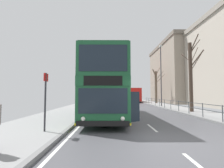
% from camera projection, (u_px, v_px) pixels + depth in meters
% --- Properties ---
extents(ground, '(15.80, 140.00, 0.20)m').
position_uv_depth(ground, '(150.00, 141.00, 6.16)').
color(ground, '#4E4E53').
extents(double_decker_bus_main, '(3.30, 11.58, 4.41)m').
position_uv_depth(double_decker_bus_main, '(106.00, 88.00, 13.32)').
color(double_decker_bus_main, '#19512D').
rests_on(double_decker_bus_main, ground).
extents(background_bus_far_lane, '(2.82, 9.41, 3.07)m').
position_uv_depth(background_bus_far_lane, '(132.00, 95.00, 37.56)').
color(background_bus_far_lane, red).
rests_on(background_bus_far_lane, ground).
extents(pedestrian_railing_far_kerb, '(0.05, 23.17, 1.00)m').
position_uv_depth(pedestrian_railing_far_kerb, '(167.00, 102.00, 19.20)').
color(pedestrian_railing_far_kerb, '#2D3338').
rests_on(pedestrian_railing_far_kerb, ground).
extents(bus_stop_sign_near, '(0.08, 0.44, 2.62)m').
position_uv_depth(bus_stop_sign_near, '(45.00, 95.00, 7.41)').
color(bus_stop_sign_near, '#2D2D33').
rests_on(bus_stop_sign_near, ground).
extents(street_lamp_far_side, '(0.28, 0.60, 8.61)m').
position_uv_depth(street_lamp_far_side, '(161.00, 71.00, 23.27)').
color(street_lamp_far_side, '#38383D').
rests_on(street_lamp_far_side, ground).
extents(bare_tree_far_00, '(2.34, 1.61, 6.61)m').
position_uv_depth(bare_tree_far_00, '(156.00, 86.00, 30.89)').
color(bare_tree_far_00, brown).
rests_on(bare_tree_far_00, ground).
extents(bare_tree_far_01, '(1.64, 2.30, 7.27)m').
position_uv_depth(bare_tree_far_01, '(191.00, 75.00, 15.80)').
color(bare_tree_far_01, '#423328').
rests_on(bare_tree_far_01, ground).
extents(background_building_00, '(9.23, 18.00, 12.97)m').
position_uv_depth(background_building_00, '(179.00, 73.00, 36.92)').
color(background_building_00, gray).
rests_on(background_building_00, ground).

